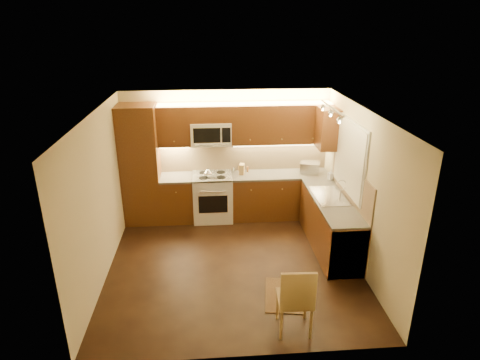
{
  "coord_description": "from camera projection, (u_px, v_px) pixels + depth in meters",
  "views": [
    {
      "loc": [
        -0.35,
        -5.76,
        3.76
      ],
      "look_at": [
        0.15,
        0.55,
        1.25
      ],
      "focal_mm": 30.78,
      "sensor_mm": 36.0,
      "label": 1
    }
  ],
  "objects": [
    {
      "name": "rug",
      "position": [
        284.0,
        295.0,
        5.97
      ],
      "size": [
        0.66,
        0.88,
        0.01
      ],
      "primitive_type": "cube",
      "rotation": [
        0.0,
        0.0,
        -0.16
      ],
      "color": "black",
      "rests_on": "floor"
    },
    {
      "name": "dishwasher",
      "position": [
        343.0,
        246.0,
        6.44
      ],
      "size": [
        0.58,
        0.6,
        0.84
      ],
      "primitive_type": "cube",
      "color": "silver",
      "rests_on": "floor"
    },
    {
      "name": "base_cab_back_right",
      "position": [
        280.0,
        196.0,
        8.25
      ],
      "size": [
        1.92,
        0.6,
        0.86
      ],
      "primitive_type": "cube",
      "color": "#421D0E",
      "rests_on": "floor"
    },
    {
      "name": "faucet",
      "position": [
        341.0,
        188.0,
        7.01
      ],
      "size": [
        0.2,
        0.04,
        0.3
      ],
      "primitive_type": null,
      "color": "silver",
      "rests_on": "counter_right"
    },
    {
      "name": "track_light_bar",
      "position": [
        331.0,
        108.0,
        6.33
      ],
      "size": [
        0.04,
        1.2,
        0.03
      ],
      "primitive_type": "cube",
      "color": "silver",
      "rests_on": "ceiling"
    },
    {
      "name": "stove",
      "position": [
        213.0,
        197.0,
        8.11
      ],
      "size": [
        0.76,
        0.65,
        0.92
      ],
      "primitive_type": null,
      "color": "silver",
      "rests_on": "floor"
    },
    {
      "name": "backsplash_right",
      "position": [
        351.0,
        183.0,
        6.83
      ],
      "size": [
        0.02,
        2.0,
        0.6
      ],
      "primitive_type": "cube",
      "color": "tan",
      "rests_on": "wall_right"
    },
    {
      "name": "window_frame",
      "position": [
        350.0,
        157.0,
        6.82
      ],
      "size": [
        0.03,
        1.44,
        1.24
      ],
      "primitive_type": "cube",
      "color": "silver",
      "rests_on": "wall_right"
    },
    {
      "name": "wall_left",
      "position": [
        100.0,
        198.0,
        6.14
      ],
      "size": [
        0.01,
        4.0,
        2.5
      ],
      "primitive_type": "cube",
      "color": "#C4B68F",
      "rests_on": "ground"
    },
    {
      "name": "counter_right",
      "position": [
        332.0,
        201.0,
        6.93
      ],
      "size": [
        0.6,
        2.0,
        0.04
      ],
      "primitive_type": "cube",
      "color": "#33302E",
      "rests_on": "base_cab_right"
    },
    {
      "name": "spice_jar_c",
      "position": [
        236.0,
        170.0,
        8.16
      ],
      "size": [
        0.05,
        0.05,
        0.09
      ],
      "primitive_type": "cylinder",
      "rotation": [
        0.0,
        0.0,
        -0.12
      ],
      "color": "silver",
      "rests_on": "counter_back_right"
    },
    {
      "name": "wall_back",
      "position": [
        227.0,
        153.0,
        8.15
      ],
      "size": [
        4.0,
        0.01,
        2.5
      ],
      "primitive_type": "cube",
      "color": "#C4B68F",
      "rests_on": "ground"
    },
    {
      "name": "base_cab_back_left",
      "position": [
        178.0,
        199.0,
        8.1
      ],
      "size": [
        0.62,
        0.6,
        0.86
      ],
      "primitive_type": "cube",
      "color": "#421D0E",
      "rests_on": "floor"
    },
    {
      "name": "kettle",
      "position": [
        208.0,
        173.0,
        7.81
      ],
      "size": [
        0.17,
        0.17,
        0.19
      ],
      "primitive_type": null,
      "rotation": [
        0.0,
        0.0,
        0.03
      ],
      "color": "silver",
      "rests_on": "stove"
    },
    {
      "name": "knife_block",
      "position": [
        242.0,
        169.0,
        8.03
      ],
      "size": [
        0.12,
        0.16,
        0.2
      ],
      "primitive_type": "cube",
      "rotation": [
        0.0,
        0.0,
        -0.2
      ],
      "color": "#A77D4B",
      "rests_on": "counter_back_right"
    },
    {
      "name": "wall_front",
      "position": [
        245.0,
        267.0,
        4.44
      ],
      "size": [
        4.0,
        0.01,
        2.5
      ],
      "primitive_type": "cube",
      "color": "#C4B68F",
      "rests_on": "ground"
    },
    {
      "name": "spice_jar_d",
      "position": [
        239.0,
        168.0,
        8.22
      ],
      "size": [
        0.06,
        0.06,
        0.1
      ],
      "primitive_type": "cylinder",
      "rotation": [
        0.0,
        0.0,
        0.35
      ],
      "color": "#AA7633",
      "rests_on": "counter_back_right"
    },
    {
      "name": "upper_cab_right_corner",
      "position": [
        328.0,
        128.0,
        7.49
      ],
      "size": [
        0.35,
        0.5,
        0.75
      ],
      "primitive_type": "cube",
      "color": "#421D0E",
      "rests_on": "wall_right"
    },
    {
      "name": "upper_cab_back_right",
      "position": [
        281.0,
        124.0,
        7.83
      ],
      "size": [
        1.92,
        0.35,
        0.75
      ],
      "primitive_type": "cube",
      "color": "#421D0E",
      "rests_on": "wall_back"
    },
    {
      "name": "backsplash_back",
      "position": [
        244.0,
        155.0,
        8.18
      ],
      "size": [
        3.3,
        0.02,
        0.6
      ],
      "primitive_type": "cube",
      "color": "tan",
      "rests_on": "wall_back"
    },
    {
      "name": "microwave",
      "position": [
        211.0,
        133.0,
        7.77
      ],
      "size": [
        0.76,
        0.38,
        0.44
      ],
      "primitive_type": null,
      "color": "silver",
      "rests_on": "wall_back"
    },
    {
      "name": "floor",
      "position": [
        234.0,
        263.0,
        6.75
      ],
      "size": [
        4.0,
        4.0,
        0.01
      ],
      "primitive_type": "cube",
      "color": "black",
      "rests_on": "ground"
    },
    {
      "name": "soap_bottle",
      "position": [
        331.0,
        174.0,
        7.77
      ],
      "size": [
        0.12,
        0.12,
        0.2
      ],
      "primitive_type": "imported",
      "rotation": [
        0.0,
        0.0,
        0.35
      ],
      "color": "white",
      "rests_on": "counter_right"
    },
    {
      "name": "sink",
      "position": [
        330.0,
        192.0,
        7.03
      ],
      "size": [
        0.52,
        0.86,
        0.15
      ],
      "primitive_type": null,
      "color": "silver",
      "rests_on": "counter_right"
    },
    {
      "name": "spice_jar_a",
      "position": [
        234.0,
        170.0,
        8.15
      ],
      "size": [
        0.05,
        0.05,
        0.1
      ],
      "primitive_type": "cylinder",
      "rotation": [
        0.0,
        0.0,
        0.13
      ],
      "color": "silver",
      "rests_on": "counter_back_right"
    },
    {
      "name": "base_cab_right",
      "position": [
        330.0,
        225.0,
        7.09
      ],
      "size": [
        0.6,
        2.0,
        0.86
      ],
      "primitive_type": "cube",
      "color": "#421D0E",
      "rests_on": "floor"
    },
    {
      "name": "upper_cab_back_left",
      "position": [
        174.0,
        126.0,
        7.68
      ],
      "size": [
        0.62,
        0.35,
        0.75
      ],
      "primitive_type": "cube",
      "color": "#421D0E",
      "rests_on": "wall_back"
    },
    {
      "name": "window_blinds",
      "position": [
        349.0,
        157.0,
        6.82
      ],
      "size": [
        0.02,
        1.36,
        1.16
      ],
      "primitive_type": "cube",
      "color": "silver",
      "rests_on": "wall_right"
    },
    {
      "name": "counter_back_right",
      "position": [
        280.0,
        175.0,
        8.08
      ],
      "size": [
        1.92,
        0.6,
        0.04
      ],
      "primitive_type": "cube",
      "color": "#33302E",
      "rests_on": "base_cab_back_right"
    },
    {
      "name": "spice_jar_b",
      "position": [
        248.0,
        169.0,
        8.16
      ],
      "size": [
        0.05,
        0.05,
        0.11
      ],
      "primitive_type": "cylinder",
      "rotation": [
        0.0,
        0.0,
        0.34
      ],
      "color": "brown",
      "rests_on": "counter_back_right"
    },
    {
      "name": "ceiling",
      "position": [
        233.0,
        113.0,
        5.83
      ],
      "size": [
        4.0,
        4.0,
        0.01
      ],
      "primitive_type": "cube",
      "color": "beige",
      "rests_on": "ground"
    },
    {
      "name": "pantry",
      "position": [
        141.0,
        165.0,
        7.78
      ],
      "size": [
        0.7,
        0.6,
        2.3
      ],
      "primitive_type": "cube",
      "color": "#421D0E",
      "rests_on": "floor"
    },
    {
      "name": "toaster_oven",
      "position": [
        310.0,
        168.0,
        8.08
      ],
      "size": [
        0.43,
        0.38,
        0.22
      ],
      "primitive_type": "cube",
      "rotation": [
        0.0,
        0.0,
        -0.32
      ],
      "color": "silver",
      "rests_on": "counter_back_right"
    },
    {
      "name": "upper_cab_bridge",
      "position": [
        211.0,
        113.0,
        7.65
      ],
      "size": [
        0.76,
        0.35,
        0.31
      ],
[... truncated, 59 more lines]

